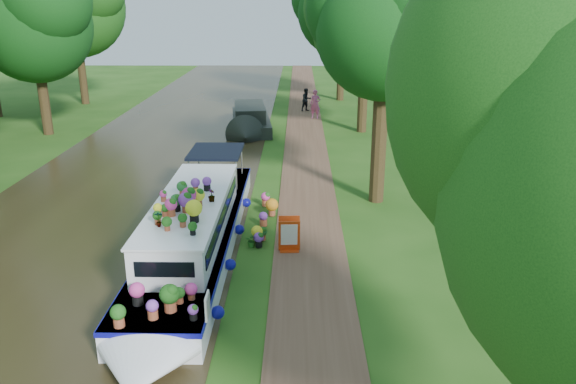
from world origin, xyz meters
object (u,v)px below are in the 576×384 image
at_px(plant_boat, 193,232).
at_px(pedestrian_pink, 315,104).
at_px(sandwich_board, 289,236).
at_px(second_boat, 250,120).
at_px(pedestrian_dark, 307,100).

bearing_deg(plant_boat, pedestrian_pink, 78.78).
xyz_separation_m(sandwich_board, pedestrian_pink, (1.33, 20.35, 0.45)).
bearing_deg(plant_boat, sandwich_board, 11.48).
distance_m(second_boat, pedestrian_pink, 5.16).
relative_size(plant_boat, sandwich_board, 13.09).
relative_size(second_boat, pedestrian_pink, 4.23).
xyz_separation_m(plant_boat, second_boat, (0.21, 17.61, -0.26)).
bearing_deg(second_boat, pedestrian_dark, 52.99).
distance_m(plant_boat, pedestrian_pink, 21.33).
bearing_deg(pedestrian_pink, second_boat, -133.59).
bearing_deg(pedestrian_pink, sandwich_board, -87.37).
relative_size(sandwich_board, pedestrian_pink, 0.56).
bearing_deg(sandwich_board, plant_boat, -171.98).
height_order(plant_boat, pedestrian_dark, plant_boat).
height_order(second_boat, pedestrian_dark, pedestrian_dark).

